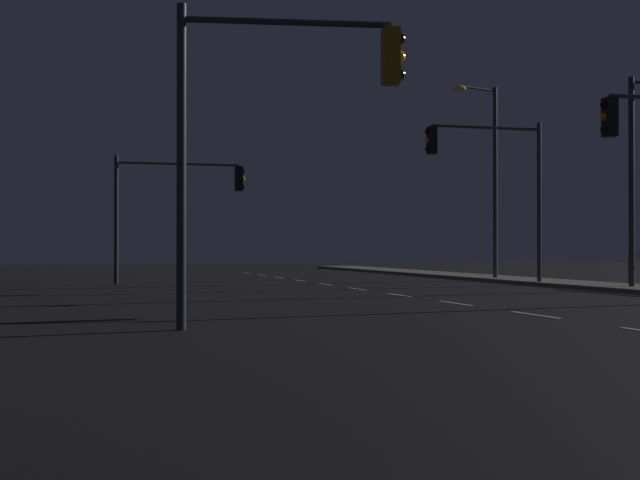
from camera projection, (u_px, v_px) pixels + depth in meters
The scene contains 8 objects.
ground_plane at pixel (447, 302), 22.65m from camera, with size 112.00×112.00×0.00m, color black.
lane_markings_center at pixel (399, 295), 26.03m from camera, with size 0.14×50.00×0.01m.
lane_edge_line at pixel (578, 290), 29.17m from camera, with size 0.14×53.00×0.01m.
traffic_light_near_right at pixel (492, 168), 32.37m from camera, with size 4.50×0.36×5.70m.
traffic_light_near_left at pixel (177, 193), 34.92m from camera, with size 4.98×0.34×4.81m.
traffic_light_far_right at pixel (280, 102), 15.20m from camera, with size 3.79×0.75×5.35m.
street_lamp_far_end at pixel (639, 160), 28.95m from camera, with size 1.68×0.36×6.60m.
street_lamp_mid_block at pixel (489, 163), 37.23m from camera, with size 2.24×0.97×7.78m.
Camera 1 is at (-8.86, -3.59, 1.34)m, focal length 51.54 mm.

